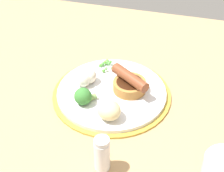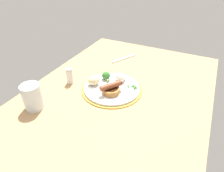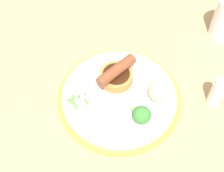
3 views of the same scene
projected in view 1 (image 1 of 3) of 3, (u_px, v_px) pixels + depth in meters
dining_table at (108, 90)px, 93.67cm from camera, size 110.00×80.00×3.00cm
dinner_plate at (112, 94)px, 89.36cm from camera, size 28.26×28.26×1.40cm
sausage_pudding at (130, 83)px, 87.92cm from camera, size 9.90×7.96×4.96cm
pea_pile at (106, 64)px, 95.80cm from camera, size 3.89×5.00×1.79cm
broccoli_floret_near at (83, 96)px, 84.39cm from camera, size 4.79×4.82×4.04cm
cauliflower_floret at (85, 77)px, 90.12cm from camera, size 5.32×5.28×3.76cm
potato_chunk_0 at (109, 110)px, 80.59cm from camera, size 7.30×7.01×4.42cm
salt_shaker at (102, 154)px, 70.80cm from camera, size 3.10×3.10×7.88cm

